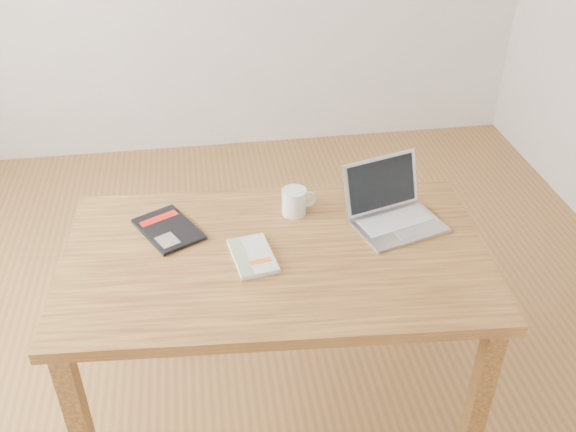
{
  "coord_description": "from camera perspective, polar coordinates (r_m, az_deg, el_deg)",
  "views": [
    {
      "loc": [
        -0.06,
        -1.84,
        2.04
      ],
      "look_at": [
        0.2,
        -0.13,
        0.85
      ],
      "focal_mm": 40.0,
      "sensor_mm": 36.0,
      "label": 1
    }
  ],
  "objects": [
    {
      "name": "coffee_mug",
      "position": [
        2.26,
        0.63,
        1.33
      ],
      "size": [
        0.13,
        0.09,
        0.09
      ],
      "rotation": [
        0.0,
        0.0,
        0.14
      ],
      "color": "white",
      "rests_on": "desk"
    },
    {
      "name": "desk",
      "position": [
        2.16,
        -1.07,
        -5.17
      ],
      "size": [
        1.44,
        0.89,
        0.75
      ],
      "rotation": [
        0.0,
        0.0,
        -0.07
      ],
      "color": "brown",
      "rests_on": "ground"
    },
    {
      "name": "room",
      "position": [
        1.96,
        -8.68,
        13.8
      ],
      "size": [
        4.04,
        4.04,
        2.7
      ],
      "color": "brown",
      "rests_on": "ground"
    },
    {
      "name": "white_guidebook",
      "position": [
        2.08,
        -3.15,
        -3.56
      ],
      "size": [
        0.15,
        0.22,
        0.02
      ],
      "rotation": [
        0.0,
        0.0,
        0.15
      ],
      "color": "silver",
      "rests_on": "desk"
    },
    {
      "name": "black_guidebook",
      "position": [
        2.23,
        -10.6,
        -1.15
      ],
      "size": [
        0.26,
        0.29,
        0.01
      ],
      "rotation": [
        0.0,
        0.0,
        0.49
      ],
      "color": "black",
      "rests_on": "desk"
    },
    {
      "name": "laptop",
      "position": [
        2.25,
        9.26,
        0.52
      ],
      "size": [
        0.35,
        0.34,
        0.2
      ],
      "rotation": [
        0.0,
        0.0,
        0.29
      ],
      "color": "silver",
      "rests_on": "desk"
    }
  ]
}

